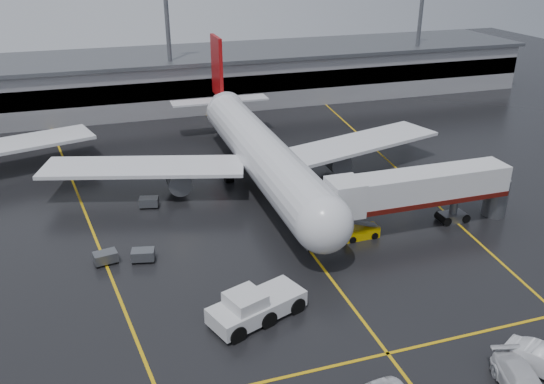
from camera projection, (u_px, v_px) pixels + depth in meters
name	position (u px, v px, depth m)	size (l,w,h in m)	color
ground	(284.00, 217.00, 57.84)	(220.00, 220.00, 0.00)	black
apron_line_centre	(284.00, 217.00, 57.84)	(0.25, 90.00, 0.02)	gold
apron_line_stop	(388.00, 353.00, 38.74)	(60.00, 0.25, 0.02)	gold
apron_line_left	(81.00, 203.00, 60.94)	(0.25, 70.00, 0.02)	gold
apron_line_right	(392.00, 164.00, 71.54)	(0.25, 70.00, 0.02)	gold
terminal	(196.00, 77.00, 97.69)	(122.00, 19.00, 8.60)	gray
light_mast_mid	(167.00, 23.00, 86.98)	(3.00, 1.20, 25.45)	#595B60
light_mast_right	(421.00, 12.00, 99.53)	(3.00, 1.20, 25.45)	#595B60
main_airliner	(258.00, 149.00, 64.54)	(48.80, 45.60, 14.10)	silver
jet_bridge	(420.00, 191.00, 54.33)	(19.90, 3.40, 6.05)	silver
pushback_tractor	(255.00, 307.00, 41.92)	(8.04, 5.40, 2.67)	silver
belt_loader	(360.00, 232.00, 53.71)	(3.58, 1.78, 2.23)	#C8A004
baggage_cart_a	(143.00, 255.00, 49.72)	(2.23, 1.69, 1.12)	#595B60
baggage_cart_b	(105.00, 257.00, 49.35)	(2.20, 1.63, 1.12)	#595B60
baggage_cart_c	(149.00, 202.00, 59.78)	(2.24, 1.72, 1.12)	#595B60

